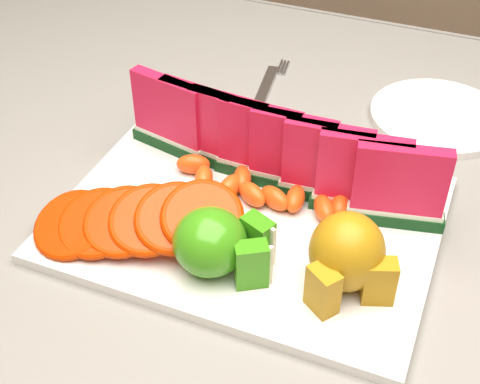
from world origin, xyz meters
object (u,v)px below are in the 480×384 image
(pear_cluster, at_px, (347,256))
(side_plate, at_px, (438,116))
(fork, at_px, (264,94))
(platter, at_px, (249,218))
(apple_cluster, at_px, (218,243))

(pear_cluster, distance_m, side_plate, 0.35)
(pear_cluster, xyz_separation_m, fork, (-0.20, 0.31, -0.05))
(platter, height_order, side_plate, platter)
(platter, bearing_deg, pear_cluster, -26.07)
(platter, distance_m, pear_cluster, 0.14)
(platter, relative_size, apple_cluster, 3.80)
(pear_cluster, height_order, fork, pear_cluster)
(apple_cluster, xyz_separation_m, fork, (-0.08, 0.34, -0.04))
(platter, height_order, pear_cluster, pear_cluster)
(apple_cluster, height_order, side_plate, apple_cluster)
(apple_cluster, bearing_deg, side_plate, 66.88)
(side_plate, relative_size, fork, 1.03)
(apple_cluster, xyz_separation_m, side_plate, (0.16, 0.37, -0.04))
(apple_cluster, bearing_deg, pear_cluster, 11.96)
(platter, distance_m, apple_cluster, 0.09)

